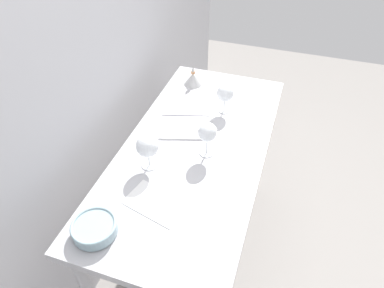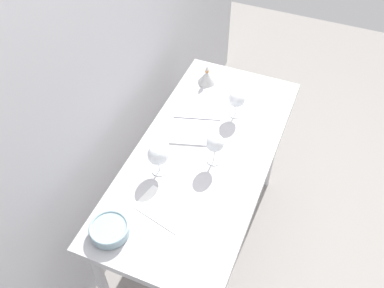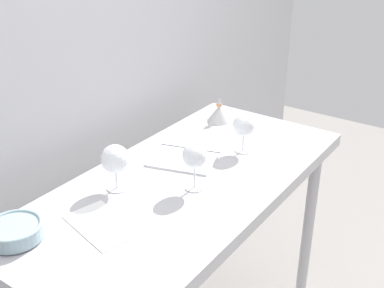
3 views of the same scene
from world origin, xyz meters
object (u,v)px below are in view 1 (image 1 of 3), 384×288
at_px(wine_glass_near_right, 225,94).
at_px(open_notebook, 186,116).
at_px(tasting_sheet_upper, 156,203).
at_px(wine_glass_far_left, 147,147).
at_px(decanter_funnel, 193,79).
at_px(wine_glass_near_center, 207,133).
at_px(tasting_bowl, 94,228).

height_order(wine_glass_near_right, open_notebook, wine_glass_near_right).
xyz_separation_m(wine_glass_near_right, tasting_sheet_upper, (-0.69, 0.10, -0.11)).
bearing_deg(wine_glass_far_left, tasting_sheet_upper, -149.84).
bearing_deg(decanter_funnel, wine_glass_near_right, -129.78).
relative_size(open_notebook, tasting_sheet_upper, 1.76).
distance_m(wine_glass_near_center, wine_glass_far_left, 0.27).
bearing_deg(wine_glass_near_center, open_notebook, 38.14).
bearing_deg(wine_glass_near_center, decanter_funnel, 24.26).
xyz_separation_m(tasting_sheet_upper, tasting_bowl, (-0.20, 0.16, 0.03)).
relative_size(wine_glass_near_center, tasting_sheet_upper, 0.71).
distance_m(tasting_sheet_upper, decanter_funnel, 0.90).
height_order(wine_glass_near_right, decanter_funnel, wine_glass_near_right).
bearing_deg(wine_glass_near_right, decanter_funnel, 50.22).
bearing_deg(wine_glass_far_left, wine_glass_near_right, -22.83).
xyz_separation_m(tasting_sheet_upper, decanter_funnel, (0.89, 0.14, 0.04)).
bearing_deg(open_notebook, wine_glass_far_left, 157.86).
relative_size(tasting_bowl, decanter_funnel, 1.43).
distance_m(wine_glass_far_left, decanter_funnel, 0.71).
distance_m(wine_glass_near_right, open_notebook, 0.23).
relative_size(tasting_sheet_upper, decanter_funnel, 2.06).
height_order(tasting_sheet_upper, decanter_funnel, decanter_funnel).
relative_size(wine_glass_near_center, decanter_funnel, 1.46).
height_order(tasting_bowl, decanter_funnel, decanter_funnel).
distance_m(wine_glass_near_right, tasting_sheet_upper, 0.71).
bearing_deg(decanter_funnel, tasting_bowl, 178.99).
height_order(wine_glass_near_center, wine_glass_far_left, wine_glass_near_center).
relative_size(wine_glass_near_right, tasting_bowl, 0.93).
distance_m(wine_glass_far_left, tasting_bowl, 0.40).
distance_m(wine_glass_near_center, decanter_funnel, 0.60).
xyz_separation_m(wine_glass_near_right, open_notebook, (-0.12, 0.17, -0.10)).
bearing_deg(open_notebook, tasting_bowl, 157.06).
bearing_deg(tasting_sheet_upper, wine_glass_far_left, 43.89).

